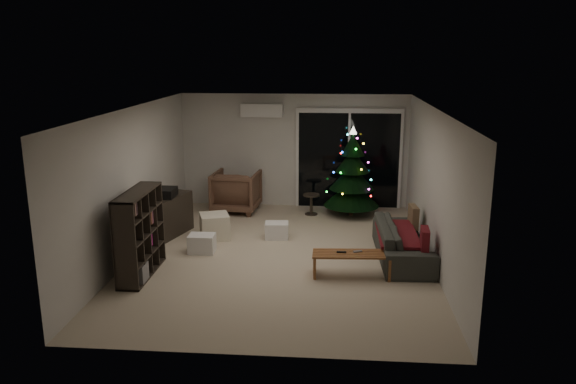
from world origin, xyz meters
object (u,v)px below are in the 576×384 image
at_px(bookshelf, 129,233).
at_px(sofa, 403,241).
at_px(coffee_table, 351,264).
at_px(christmas_tree, 352,171).
at_px(media_cabinet, 166,216).
at_px(armchair, 236,191).

bearing_deg(bookshelf, sofa, -6.23).
bearing_deg(coffee_table, christmas_tree, 85.11).
bearing_deg(coffee_table, sofa, 40.17).
distance_m(coffee_table, christmas_tree, 3.45).
distance_m(media_cabinet, sofa, 4.38).
relative_size(bookshelf, christmas_tree, 0.71).
xyz_separation_m(armchair, coffee_table, (2.39, -3.46, -0.26)).
height_order(media_cabinet, sofa, media_cabinet).
relative_size(sofa, coffee_table, 1.73).
relative_size(bookshelf, coffee_table, 1.12).
relative_size(coffee_table, christmas_tree, 0.63).
xyz_separation_m(bookshelf, armchair, (1.03, 3.66, -0.22)).
height_order(armchair, sofa, armchair).
bearing_deg(media_cabinet, christmas_tree, 41.98).
relative_size(sofa, christmas_tree, 1.08).
distance_m(bookshelf, sofa, 4.44).
distance_m(bookshelf, armchair, 3.81).
height_order(bookshelf, media_cabinet, bookshelf).
bearing_deg(armchair, coffee_table, 129.71).
bearing_deg(sofa, christmas_tree, 15.52).
distance_m(media_cabinet, coffee_table, 3.81).
height_order(armchair, coffee_table, armchair).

